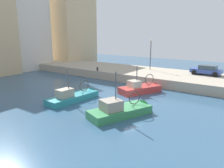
{
  "coord_description": "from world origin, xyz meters",
  "views": [
    {
      "loc": [
        -18.03,
        -10.94,
        6.74
      ],
      "look_at": [
        1.31,
        2.91,
        1.2
      ],
      "focal_mm": 34.52,
      "sensor_mm": 36.0,
      "label": 1
    }
  ],
  "objects": [
    {
      "name": "parked_car_blue",
      "position": [
        13.54,
        -4.46,
        1.9
      ],
      "size": [
        2.08,
        4.03,
        1.37
      ],
      "color": "#334C9E",
      "rests_on": "quay_wall"
    },
    {
      "name": "waterfront_building_west",
      "position": [
        5.75,
        28.48,
        8.58
      ],
      "size": [
        9.66,
        9.17,
        17.13
      ],
      "color": "silver",
      "rests_on": "ground"
    },
    {
      "name": "fishing_boat_red",
      "position": [
        4.07,
        0.5,
        0.11
      ],
      "size": [
        6.05,
        4.09,
        4.12
      ],
      "color": "#BC3833",
      "rests_on": "ground"
    },
    {
      "name": "fishing_boat_teal",
      "position": [
        -2.68,
        4.76,
        0.12
      ],
      "size": [
        6.71,
        2.34,
        4.23
      ],
      "color": "teal",
      "rests_on": "ground"
    },
    {
      "name": "fishing_boat_green",
      "position": [
        -3.36,
        -1.65,
        0.13
      ],
      "size": [
        6.52,
        4.13,
        4.74
      ],
      "color": "#388951",
      "rests_on": "ground"
    },
    {
      "name": "waterfront_building_east_mid",
      "position": [
        16.8,
        25.2,
        7.85
      ],
      "size": [
        9.49,
        7.53,
        15.66
      ],
      "color": "#D1B284",
      "rests_on": "ground"
    },
    {
      "name": "quay_streetlamp",
      "position": [
        13.0,
        3.85,
        4.45
      ],
      "size": [
        0.36,
        0.36,
        4.83
      ],
      "color": "#38383D",
      "rests_on": "quay_wall"
    },
    {
      "name": "quay_wall",
      "position": [
        11.5,
        0.0,
        0.6
      ],
      "size": [
        9.0,
        56.0,
        1.2
      ],
      "primitive_type": "cube",
      "color": "#ADA08C",
      "rests_on": "ground"
    },
    {
      "name": "mooring_bollard_mid",
      "position": [
        7.35,
        10.0,
        1.48
      ],
      "size": [
        0.28,
        0.28,
        0.55
      ],
      "primitive_type": "cylinder",
      "color": "#2D2D33",
      "rests_on": "quay_wall"
    },
    {
      "name": "water_surface",
      "position": [
        0.0,
        0.0,
        0.0
      ],
      "size": [
        80.0,
        80.0,
        0.0
      ],
      "primitive_type": "plane",
      "color": "#335675",
      "rests_on": "ground"
    }
  ]
}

